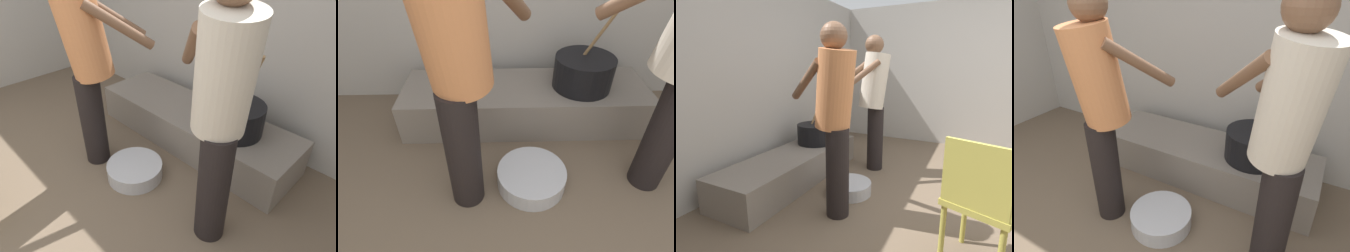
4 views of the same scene
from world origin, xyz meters
TOP-DOWN VIEW (x-y plane):
  - hearth_ledge at (0.09, 2.00)m, footprint 1.96×0.60m
  - cooking_pot_main at (0.53, 1.99)m, footprint 0.45×0.45m
  - cook_in_orange_shirt at (-0.32, 1.24)m, footprint 0.60×0.74m
  - metal_mixing_bowl at (0.08, 1.29)m, footprint 0.45×0.45m

SIDE VIEW (x-z plane):
  - metal_mixing_bowl at x=0.08m, z-range 0.00..0.12m
  - hearth_ledge at x=0.09m, z-range 0.00..0.33m
  - cooking_pot_main at x=0.53m, z-range 0.11..0.81m
  - cook_in_orange_shirt at x=-0.32m, z-range 0.12..1.75m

